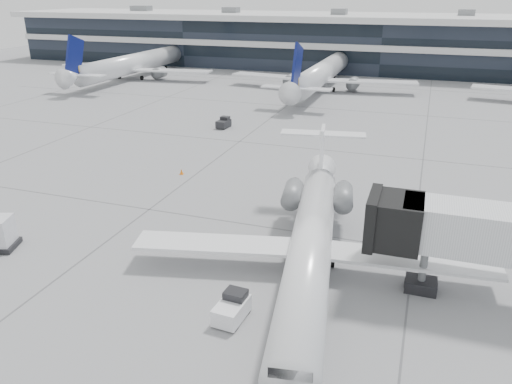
% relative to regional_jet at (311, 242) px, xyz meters
% --- Properties ---
extents(ground, '(220.00, 220.00, 0.00)m').
position_rel_regional_jet_xyz_m(ground, '(-4.16, 5.22, -2.15)').
color(ground, gray).
rests_on(ground, ground).
extents(terminal, '(170.00, 22.00, 10.00)m').
position_rel_regional_jet_xyz_m(terminal, '(-4.16, 87.22, 2.85)').
color(terminal, black).
rests_on(terminal, ground).
extents(bg_jet_left, '(32.00, 40.00, 9.60)m').
position_rel_regional_jet_xyz_m(bg_jet_left, '(-49.16, 60.22, -2.15)').
color(bg_jet_left, white).
rests_on(bg_jet_left, ground).
extents(bg_jet_center, '(32.00, 40.00, 9.60)m').
position_rel_regional_jet_xyz_m(bg_jet_center, '(-12.16, 60.22, -2.15)').
color(bg_jet_center, white).
rests_on(bg_jet_center, ground).
extents(regional_jet, '(21.80, 27.19, 6.29)m').
position_rel_regional_jet_xyz_m(regional_jet, '(0.00, 0.00, 0.00)').
color(regional_jet, white).
rests_on(regional_jet, ground).
extents(ramp_worker, '(0.82, 0.61, 2.05)m').
position_rel_regional_jet_xyz_m(ramp_worker, '(1.00, -3.78, -1.12)').
color(ramp_worker, '#C1FF1A').
rests_on(ramp_worker, ground).
extents(baggage_tug, '(1.49, 2.34, 1.43)m').
position_rel_regional_jet_xyz_m(baggage_tug, '(-2.81, -5.70, -1.51)').
color(baggage_tug, white).
rests_on(baggage_tug, ground).
extents(traffic_cone, '(0.43, 0.43, 0.53)m').
position_rel_regional_jet_xyz_m(traffic_cone, '(-15.44, 13.32, -1.90)').
color(traffic_cone, orange).
rests_on(traffic_cone, ground).
extents(far_tug, '(1.39, 2.18, 1.33)m').
position_rel_regional_jet_xyz_m(far_tug, '(-18.23, 30.43, -1.55)').
color(far_tug, black).
rests_on(far_tug, ground).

